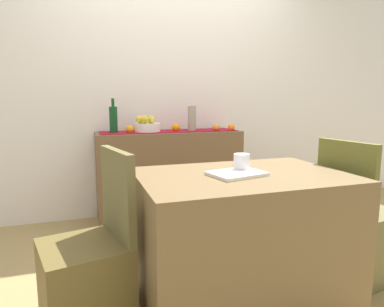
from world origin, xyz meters
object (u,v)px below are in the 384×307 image
(chair_by_corner, at_px, (358,237))
(open_book, at_px, (237,174))
(wine_bottle, at_px, (113,119))
(fruit_bowl, at_px, (147,127))
(sideboard_console, at_px, (170,175))
(coffee_cup, at_px, (241,163))
(dining_table, at_px, (241,238))
(chair_near_window, at_px, (89,278))
(ceramic_vase, at_px, (192,118))

(chair_by_corner, bearing_deg, open_book, -178.82)
(wine_bottle, xyz_separation_m, chair_by_corner, (1.39, -1.47, -0.70))
(fruit_bowl, height_order, chair_by_corner, fruit_bowl)
(chair_by_corner, bearing_deg, wine_bottle, 133.37)
(sideboard_console, distance_m, wine_bottle, 0.75)
(fruit_bowl, bearing_deg, sideboard_console, 0.00)
(fruit_bowl, height_order, wine_bottle, wine_bottle)
(sideboard_console, height_order, coffee_cup, sideboard_console)
(fruit_bowl, bearing_deg, wine_bottle, 180.00)
(dining_table, relative_size, chair_near_window, 1.27)
(fruit_bowl, xyz_separation_m, coffee_cup, (0.26, -1.41, -0.10))
(sideboard_console, xyz_separation_m, chair_by_corner, (0.87, -1.47, -0.16))
(sideboard_console, bearing_deg, chair_by_corner, -59.22)
(ceramic_vase, xyz_separation_m, chair_near_window, (-1.02, -1.46, -0.70))
(wine_bottle, height_order, dining_table, wine_bottle)
(chair_by_corner, bearing_deg, coffee_cup, 176.24)
(open_book, bearing_deg, dining_table, 10.92)
(ceramic_vase, relative_size, chair_by_corner, 0.27)
(fruit_bowl, xyz_separation_m, chair_near_window, (-0.59, -1.46, -0.62))
(fruit_bowl, xyz_separation_m, chair_by_corner, (1.08, -1.47, -0.62))
(wine_bottle, xyz_separation_m, ceramic_vase, (0.74, 0.00, -0.00))
(open_book, xyz_separation_m, chair_by_corner, (0.88, 0.02, -0.48))
(coffee_cup, relative_size, chair_by_corner, 0.11)
(sideboard_console, xyz_separation_m, wine_bottle, (-0.51, 0.00, 0.55))
(fruit_bowl, distance_m, chair_by_corner, 1.93)
(fruit_bowl, distance_m, wine_bottle, 0.31)
(open_book, bearing_deg, fruit_bowl, 84.68)
(ceramic_vase, relative_size, open_book, 0.85)
(ceramic_vase, distance_m, chair_near_window, 1.91)
(coffee_cup, relative_size, chair_near_window, 0.11)
(dining_table, relative_size, open_book, 4.08)
(fruit_bowl, distance_m, ceramic_vase, 0.44)
(sideboard_console, distance_m, chair_by_corner, 1.71)
(sideboard_console, bearing_deg, ceramic_vase, 0.00)
(ceramic_vase, height_order, chair_near_window, ceramic_vase)
(dining_table, bearing_deg, wine_bottle, 110.62)
(fruit_bowl, relative_size, chair_near_window, 0.27)
(fruit_bowl, relative_size, coffee_cup, 2.33)
(sideboard_console, xyz_separation_m, fruit_bowl, (-0.21, 0.00, 0.47))
(open_book, relative_size, chair_by_corner, 0.31)
(coffee_cup, xyz_separation_m, chair_near_window, (-0.85, -0.05, -0.53))
(coffee_cup, height_order, chair_near_window, chair_near_window)
(open_book, height_order, chair_near_window, chair_near_window)
(fruit_bowl, bearing_deg, ceramic_vase, 0.00)
(dining_table, distance_m, open_book, 0.38)
(chair_near_window, bearing_deg, chair_by_corner, -0.22)
(open_book, bearing_deg, coffee_cup, 35.95)
(fruit_bowl, bearing_deg, open_book, -82.31)
(fruit_bowl, bearing_deg, chair_near_window, -111.90)
(sideboard_console, bearing_deg, wine_bottle, 180.00)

